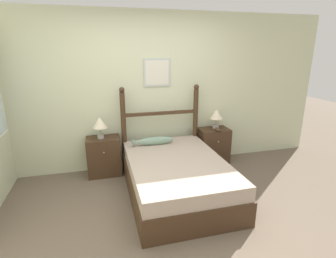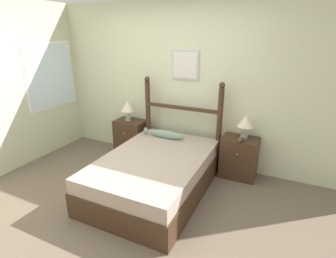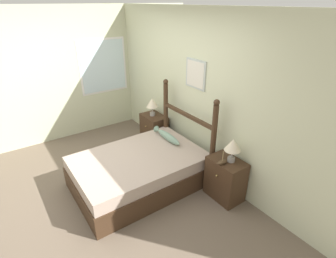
# 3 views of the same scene
# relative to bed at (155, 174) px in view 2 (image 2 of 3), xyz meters

# --- Properties ---
(ground_plane) EXTENTS (16.00, 16.00, 0.00)m
(ground_plane) POSITION_rel_bed_xyz_m (-0.21, -0.62, -0.25)
(ground_plane) COLOR brown
(wall_back) EXTENTS (6.40, 0.08, 2.55)m
(wall_back) POSITION_rel_bed_xyz_m (-0.20, 1.11, 1.02)
(wall_back) COLOR beige
(wall_back) RESTS_ON ground_plane
(bed) EXTENTS (1.31, 1.92, 0.51)m
(bed) POSITION_rel_bed_xyz_m (0.00, 0.00, 0.00)
(bed) COLOR #3D2819
(bed) RESTS_ON ground_plane
(headboard) EXTENTS (1.31, 0.09, 1.40)m
(headboard) POSITION_rel_bed_xyz_m (-0.00, 0.92, 0.50)
(headboard) COLOR #3D2819
(headboard) RESTS_ON ground_plane
(nightstand_left) EXTENTS (0.52, 0.38, 0.62)m
(nightstand_left) POSITION_rel_bed_xyz_m (-0.95, 0.87, 0.06)
(nightstand_left) COLOR #3D2819
(nightstand_left) RESTS_ON ground_plane
(nightstand_right) EXTENTS (0.52, 0.38, 0.62)m
(nightstand_right) POSITION_rel_bed_xyz_m (0.95, 0.87, 0.06)
(nightstand_right) COLOR #3D2819
(nightstand_right) RESTS_ON ground_plane
(table_lamp_left) EXTENTS (0.22, 0.22, 0.35)m
(table_lamp_left) POSITION_rel_bed_xyz_m (-0.98, 0.86, 0.61)
(table_lamp_left) COLOR gray
(table_lamp_left) RESTS_ON nightstand_left
(table_lamp_right) EXTENTS (0.22, 0.22, 0.35)m
(table_lamp_right) POSITION_rel_bed_xyz_m (0.99, 0.90, 0.61)
(table_lamp_right) COLOR gray
(table_lamp_right) RESTS_ON nightstand_right
(model_boat) EXTENTS (0.07, 0.17, 0.19)m
(model_boat) POSITION_rel_bed_xyz_m (0.96, 0.76, 0.39)
(model_boat) COLOR #4C3823
(model_boat) RESTS_ON nightstand_right
(fish_pillow) EXTENTS (0.67, 0.12, 0.13)m
(fish_pillow) POSITION_rel_bed_xyz_m (-0.19, 0.65, 0.32)
(fish_pillow) COLOR gray
(fish_pillow) RESTS_ON bed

